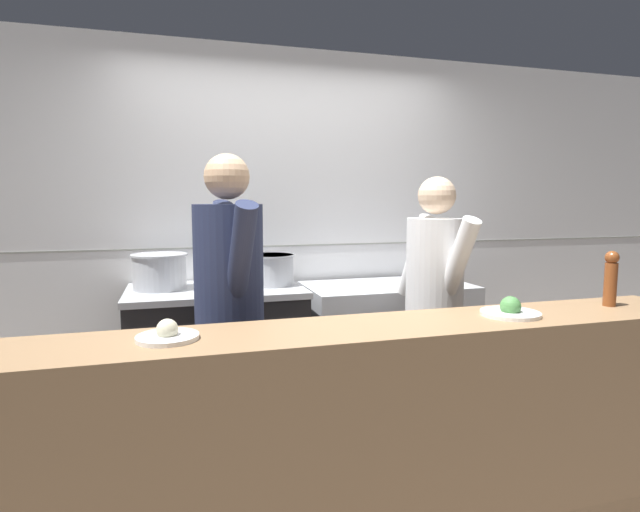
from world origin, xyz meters
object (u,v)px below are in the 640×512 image
object	(u,v)px
braising_pot	(270,269)
oven_range	(217,355)
sauce_pot	(218,277)
stock_pot	(160,271)
chef_sous	(434,301)
chef_head_cook	(230,305)
pepper_mill	(611,277)
plated_dish_main	(167,335)
plated_dish_appetiser	(510,311)

from	to	relation	value
braising_pot	oven_range	bearing A→B (deg)	-176.70
oven_range	sauce_pot	xyz separation A→B (m)	(0.01, -0.04, 0.53)
stock_pot	chef_sous	distance (m)	1.74
chef_head_cook	oven_range	bearing A→B (deg)	81.35
stock_pot	braising_pot	xyz separation A→B (m)	(0.72, -0.04, -0.01)
stock_pot	pepper_mill	world-z (taller)	pepper_mill
plated_dish_main	pepper_mill	xyz separation A→B (m)	(2.13, 0.02, 0.13)
chef_head_cook	chef_sous	distance (m)	1.19
sauce_pot	plated_dish_appetiser	distance (m)	1.81
plated_dish_appetiser	chef_sous	bearing A→B (deg)	93.74
stock_pot	plated_dish_appetiser	bearing A→B (deg)	-42.02
braising_pot	chef_sous	world-z (taller)	chef_sous
oven_range	chef_sous	world-z (taller)	chef_sous
sauce_pot	chef_head_cook	distance (m)	0.72
chef_head_cook	chef_sous	bearing A→B (deg)	-8.19
plated_dish_main	chef_sous	xyz separation A→B (m)	(1.48, 0.61, -0.08)
plated_dish_main	plated_dish_appetiser	xyz separation A→B (m)	(1.52, -0.02, 0.00)
plated_dish_main	plated_dish_appetiser	distance (m)	1.52
plated_dish_appetiser	sauce_pot	bearing A→B (deg)	132.72
sauce_pot	pepper_mill	distance (m)	2.25
chef_sous	braising_pot	bearing A→B (deg)	130.30
plated_dish_main	pepper_mill	size ratio (longest dim) A/B	0.85
stock_pot	sauce_pot	size ratio (longest dim) A/B	1.46
chef_head_cook	sauce_pot	bearing A→B (deg)	80.65
stock_pot	chef_head_cook	size ratio (longest dim) A/B	0.21
plated_dish_appetiser	chef_head_cook	world-z (taller)	chef_head_cook
pepper_mill	chef_sous	bearing A→B (deg)	137.83
plated_dish_main	sauce_pot	bearing A→B (deg)	77.30
oven_range	chef_head_cook	world-z (taller)	chef_head_cook
pepper_mill	chef_head_cook	world-z (taller)	chef_head_cook
plated_dish_appetiser	chef_sous	distance (m)	0.64
stock_pot	oven_range	bearing A→B (deg)	-9.80
stock_pot	plated_dish_main	world-z (taller)	stock_pot
braising_pot	chef_head_cook	distance (m)	0.86
oven_range	plated_dish_appetiser	distance (m)	1.92
braising_pot	pepper_mill	size ratio (longest dim) A/B	1.20
braising_pot	chef_sous	size ratio (longest dim) A/B	0.21
pepper_mill	chef_sous	world-z (taller)	chef_sous
stock_pot	chef_head_cook	distance (m)	0.90
sauce_pot	braising_pot	size ratio (longest dim) A/B	0.73
oven_range	chef_head_cook	size ratio (longest dim) A/B	0.66
braising_pot	pepper_mill	world-z (taller)	pepper_mill
stock_pot	plated_dish_appetiser	size ratio (longest dim) A/B	1.32
stock_pot	sauce_pot	world-z (taller)	stock_pot
stock_pot	plated_dish_main	size ratio (longest dim) A/B	1.50
plated_dish_main	pepper_mill	bearing A→B (deg)	0.50
oven_range	braising_pot	bearing A→B (deg)	3.30
stock_pot	sauce_pot	xyz separation A→B (m)	(0.36, -0.10, -0.04)
stock_pot	braising_pot	distance (m)	0.72
braising_pot	plated_dish_main	size ratio (longest dim) A/B	1.41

